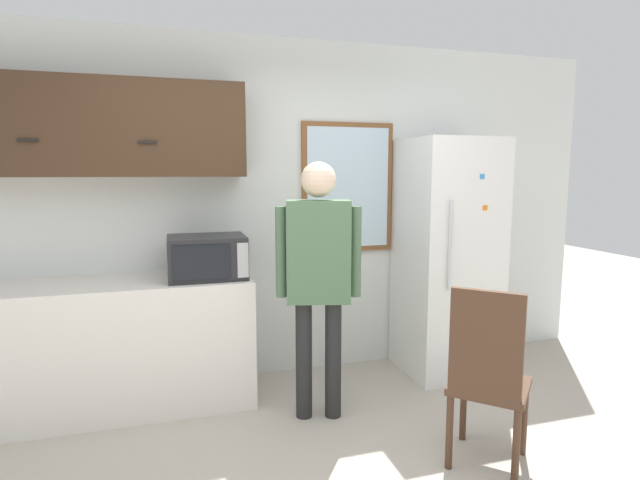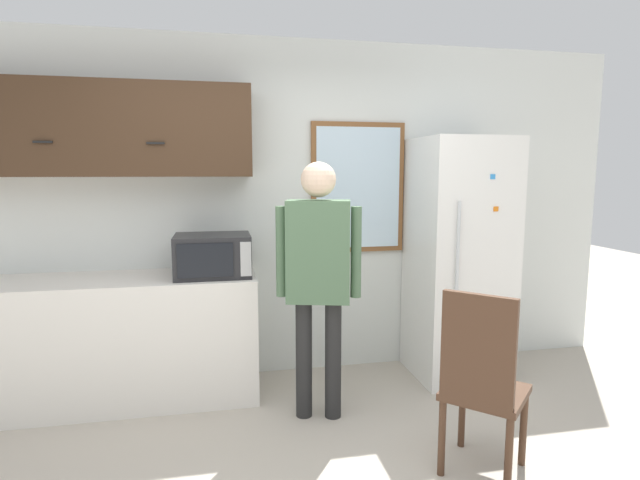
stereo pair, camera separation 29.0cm
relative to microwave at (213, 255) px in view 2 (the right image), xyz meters
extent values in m
cube|color=silver|center=(0.45, 0.39, 0.29)|extent=(6.00, 0.06, 2.70)
cube|color=silver|center=(-0.72, 0.05, -0.61)|extent=(2.05, 0.63, 0.91)
cube|color=#3D2819|center=(-0.72, 0.20, 0.90)|extent=(2.05, 0.33, 0.66)
cube|color=black|center=(-1.08, 0.02, 0.80)|extent=(0.12, 0.01, 0.01)
cube|color=black|center=(-0.37, 0.02, 0.80)|extent=(0.12, 0.01, 0.01)
cube|color=#232326|center=(0.00, 0.00, 0.00)|extent=(0.54, 0.42, 0.30)
cube|color=black|center=(-0.05, -0.21, 0.00)|extent=(0.38, 0.01, 0.23)
cube|color=#B2B2B2|center=(0.23, -0.21, 0.00)|extent=(0.08, 0.01, 0.24)
cylinder|color=black|center=(0.59, -0.45, -0.66)|extent=(0.11, 0.11, 0.81)
cylinder|color=black|center=(0.78, -0.51, -0.66)|extent=(0.11, 0.11, 0.81)
cube|color=#4C6B4C|center=(0.68, -0.48, 0.08)|extent=(0.46, 0.32, 0.67)
sphere|color=beige|center=(0.68, -0.48, 0.55)|extent=(0.23, 0.23, 0.23)
cylinder|color=#4C6B4C|center=(0.45, -0.42, 0.08)|extent=(0.07, 0.07, 0.60)
cylinder|color=#4C6B4C|center=(0.92, -0.54, 0.08)|extent=(0.07, 0.07, 0.60)
cube|color=white|center=(1.94, 0.01, -0.10)|extent=(0.70, 0.68, 1.93)
cylinder|color=silver|center=(1.74, -0.35, 0.06)|extent=(0.02, 0.02, 0.67)
cube|color=orange|center=(2.04, -0.33, 0.33)|extent=(0.04, 0.01, 0.04)
cube|color=#338CDB|center=(2.00, -0.33, 0.56)|extent=(0.04, 0.01, 0.04)
cube|color=#472D1E|center=(1.46, -1.27, -0.61)|extent=(0.58, 0.58, 0.04)
cylinder|color=#472D1E|center=(1.71, -1.27, -0.84)|extent=(0.04, 0.04, 0.44)
cylinder|color=#472D1E|center=(1.46, -1.03, -0.84)|extent=(0.04, 0.04, 0.44)
cylinder|color=#472D1E|center=(1.46, -1.52, -0.84)|extent=(0.04, 0.04, 0.44)
cylinder|color=#472D1E|center=(1.21, -1.27, -0.84)|extent=(0.04, 0.04, 0.44)
cube|color=#472D1E|center=(1.33, -1.40, -0.30)|extent=(0.30, 0.30, 0.57)
cube|color=brown|center=(1.18, 0.35, 0.47)|extent=(0.79, 0.04, 1.07)
cube|color=silver|center=(1.18, 0.33, 0.47)|extent=(0.71, 0.01, 0.99)
camera|label=1|loc=(-0.23, -3.57, 0.60)|focal=28.00mm
camera|label=2|loc=(0.05, -3.64, 0.60)|focal=28.00mm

